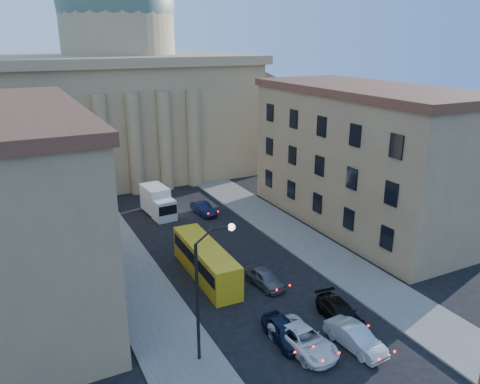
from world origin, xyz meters
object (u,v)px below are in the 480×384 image
at_px(city_bus, 206,260).
at_px(street_lamp, 205,284).
at_px(car_left_near, 284,331).
at_px(box_truck, 158,202).
at_px(car_right_near, 355,338).

bearing_deg(city_bus, street_lamp, -111.31).
distance_m(street_lamp, city_bus, 11.38).
distance_m(car_left_near, box_truck, 26.58).
bearing_deg(car_left_near, car_right_near, -32.98).
height_order(city_bus, box_truck, box_truck).
xyz_separation_m(street_lamp, box_truck, (4.96, 25.90, -3.79)).
height_order(street_lamp, city_bus, street_lamp).
distance_m(street_lamp, car_right_near, 10.64).
xyz_separation_m(street_lamp, car_right_near, (9.01, -3.37, -4.55)).
relative_size(street_lamp, car_right_near, 1.96).
distance_m(street_lamp, box_truck, 26.64).
xyz_separation_m(city_bus, box_truck, (0.85, 15.98, -0.02)).
bearing_deg(car_right_near, car_left_near, 138.44).
xyz_separation_m(car_left_near, box_truck, (-0.33, 26.57, 0.77)).
distance_m(car_left_near, city_bus, 10.69).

